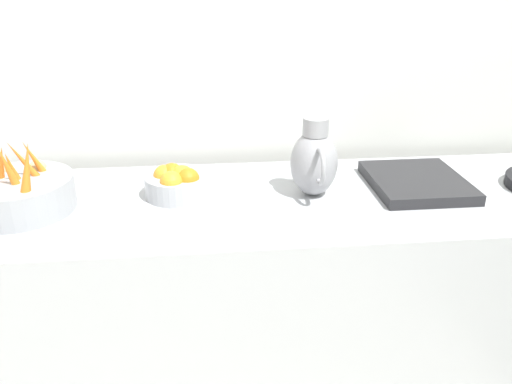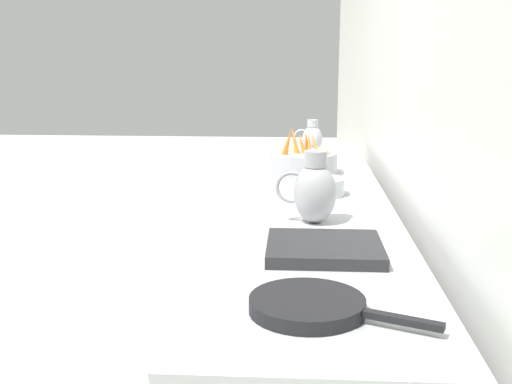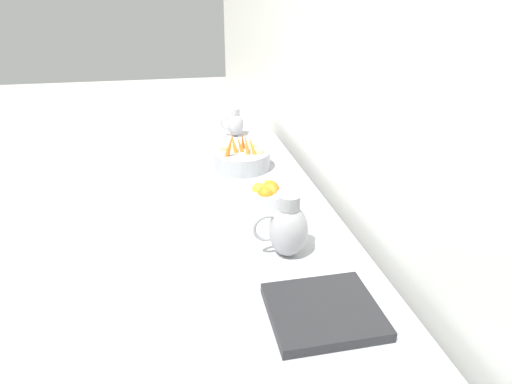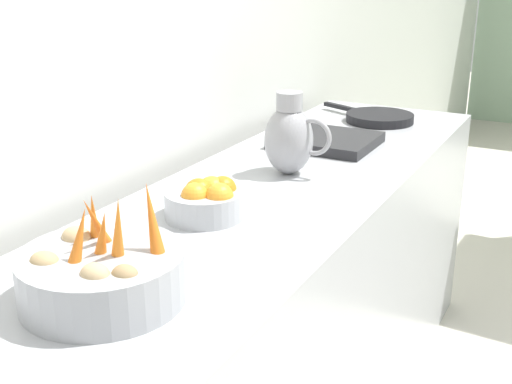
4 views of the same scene
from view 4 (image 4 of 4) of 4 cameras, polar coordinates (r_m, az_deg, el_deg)
The scene contains 6 objects.
prep_counter at distance 1.96m, azimuth -1.55°, elevation -14.04°, with size 0.65×2.90×0.90m, color #ADAFB5.
vegetable_colander at distance 1.31m, azimuth -13.09°, elevation -6.88°, with size 0.32×0.32×0.23m.
orange_bowl at distance 1.69m, azimuth -4.29°, elevation -0.66°, with size 0.20×0.20×0.11m.
metal_pitcher_tall at distance 2.02m, azimuth 2.91°, elevation 4.70°, with size 0.21×0.15×0.25m.
counter_sink_basin at distance 2.37m, azimuth 6.04°, elevation 4.44°, with size 0.34×0.30×0.04m, color #232326.
skillet_on_counter at distance 2.75m, azimuth 10.51°, elevation 6.32°, with size 0.43×0.27×0.03m.
Camera 4 is at (-0.71, -1.45, 1.53)m, focal length 46.49 mm.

